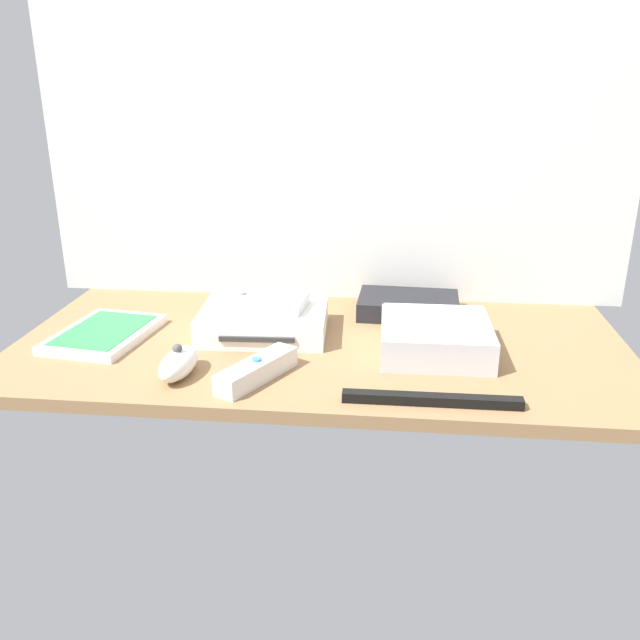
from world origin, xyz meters
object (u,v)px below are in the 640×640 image
game_case (104,334)px  network_router (408,305)px  game_console (264,321)px  mini_computer (435,337)px  remote_nunchuk (179,363)px  remote_wand (257,370)px  remote_classic_pad (263,301)px  sensor_bar (432,400)px

game_case → network_router: bearing=26.4°
game_console → mini_computer: (28.42, -5.29, 0.44)cm
mini_computer → remote_nunchuk: size_ratio=1.66×
game_case → remote_nunchuk: 21.55cm
remote_wand → remote_classic_pad: size_ratio=0.96×
remote_wand → remote_nunchuk: 11.58cm
mini_computer → remote_nunchuk: (-37.58, -12.78, -0.60)cm
remote_nunchuk → sensor_bar: remote_nunchuk is taller
remote_wand → remote_classic_pad: remote_classic_pad is taller
game_console → network_router: (24.51, 12.21, -0.50)cm
mini_computer → sensor_bar: (-1.34, -17.74, -1.94)cm
remote_nunchuk → mini_computer: bearing=24.6°
game_case → remote_nunchuk: size_ratio=1.99×
network_router → sensor_bar: network_router is taller
network_router → sensor_bar: bearing=-83.4°
network_router → remote_wand: bearing=-123.7°
remote_classic_pad → remote_wand: bearing=-74.6°
remote_nunchuk → remote_wand: bearing=6.0°
remote_wand → sensor_bar: (24.67, -4.99, -0.81)cm
game_case → sensor_bar: (53.28, -18.10, -0.06)cm
remote_nunchuk → sensor_bar: bearing=-2.0°
remote_wand → remote_nunchuk: size_ratio=1.42×
remote_classic_pad → game_case: bearing=-159.5°
mini_computer → remote_nunchuk: mini_computer is taller
mini_computer → network_router: bearing=102.6°
mini_computer → sensor_bar: bearing=-94.3°
network_router → mini_computer: bearing=-74.9°
remote_wand → mini_computer: bearing=54.4°
game_case → network_router: size_ratio=1.12×
game_case → remote_wand: 31.47cm
game_case → remote_classic_pad: bearing=20.8°
game_console → remote_wand: 18.21cm
remote_classic_pad → sensor_bar: size_ratio=0.64×
game_console → game_case: 26.69cm
mini_computer → remote_wand: size_ratio=1.17×
game_console → remote_classic_pad: (-0.25, 1.08, 3.21)cm
remote_nunchuk → game_case: bearing=148.2°
remote_nunchuk → remote_classic_pad: 21.39cm
game_console → game_case: game_console is taller
remote_nunchuk → game_console: bearing=68.9°
remote_nunchuk → remote_classic_pad: remote_classic_pad is taller
game_case → remote_nunchuk: remote_nunchuk is taller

